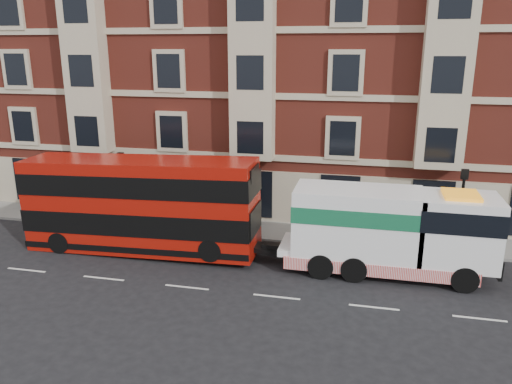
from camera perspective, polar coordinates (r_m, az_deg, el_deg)
ground at (r=22.43m, az=-7.91°, el=-10.74°), size 120.00×120.00×0.00m
sidewalk at (r=28.94m, az=-2.76°, el=-4.09°), size 90.00×3.00×0.15m
victorian_terrace at (r=34.33m, az=1.29°, el=16.14°), size 45.00×12.00×20.40m
lamp_post_west at (r=29.15m, az=-14.97°, el=0.88°), size 0.35×0.15×4.35m
lamp_post_east at (r=26.36m, az=22.38°, el=-1.42°), size 0.35×0.15×4.35m
double_decker_bus at (r=25.77m, az=-13.08°, el=-1.28°), size 11.89×2.73×4.81m
tow_truck at (r=23.51m, az=14.68°, el=-4.25°), size 9.52×2.81×3.97m
pedestrian at (r=30.09m, az=-13.23°, el=-1.92°), size 0.65×0.48×1.63m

